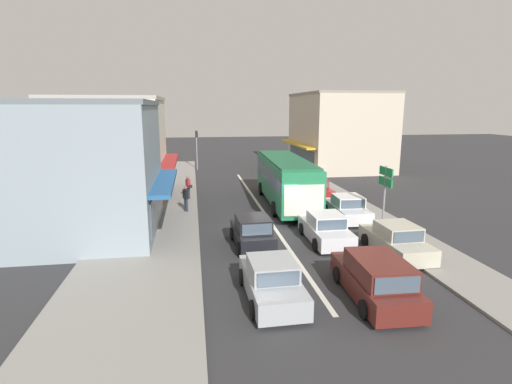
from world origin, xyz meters
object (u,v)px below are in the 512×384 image
(wagon_behind_bus_near, at_px, (376,279))
(traffic_light_downstreet, at_px, (197,143))
(sedan_queue_far_back, at_px, (272,281))
(parked_sedan_kerb_second, at_px, (347,208))
(directional_road_sign, at_px, (385,183))
(sedan_queue_gap_filler, at_px, (325,229))
(pedestrian_with_handbag_near, at_px, (188,186))
(parked_sedan_kerb_front, at_px, (396,241))
(hatchback_adjacent_lane_trail, at_px, (252,233))
(pedestrian_browsing_midblock, at_px, (186,197))
(city_bus, at_px, (285,178))
(parked_sedan_kerb_third, at_px, (314,189))

(wagon_behind_bus_near, bearing_deg, traffic_light_downstreet, 100.53)
(sedan_queue_far_back, height_order, parked_sedan_kerb_second, same)
(sedan_queue_far_back, height_order, directional_road_sign, directional_road_sign)
(sedan_queue_gap_filler, distance_m, pedestrian_with_handbag_near, 12.27)
(sedan_queue_far_back, xyz_separation_m, parked_sedan_kerb_front, (6.43, 3.32, 0.00))
(traffic_light_downstreet, bearing_deg, directional_road_sign, -67.92)
(hatchback_adjacent_lane_trail, xyz_separation_m, pedestrian_browsing_midblock, (-3.24, 6.77, 0.36))
(parked_sedan_kerb_front, height_order, parked_sedan_kerb_second, same)
(sedan_queue_far_back, relative_size, traffic_light_downstreet, 1.01)
(city_bus, bearing_deg, parked_sedan_kerb_second, -55.92)
(sedan_queue_far_back, relative_size, pedestrian_browsing_midblock, 2.60)
(wagon_behind_bus_near, xyz_separation_m, parked_sedan_kerb_second, (2.87, 9.89, -0.08))
(hatchback_adjacent_lane_trail, bearing_deg, wagon_behind_bus_near, -60.11)
(directional_road_sign, relative_size, pedestrian_with_handbag_near, 2.21)
(parked_sedan_kerb_third, xyz_separation_m, traffic_light_downstreet, (-8.40, 14.98, 2.19))
(wagon_behind_bus_near, relative_size, pedestrian_with_handbag_near, 2.80)
(sedan_queue_gap_filler, xyz_separation_m, parked_sedan_kerb_third, (2.41, 9.67, 0.00))
(hatchback_adjacent_lane_trail, height_order, pedestrian_with_handbag_near, pedestrian_with_handbag_near)
(parked_sedan_kerb_third, distance_m, directional_road_sign, 8.92)
(pedestrian_browsing_midblock, bearing_deg, wagon_behind_bus_near, -62.34)
(sedan_queue_gap_filler, relative_size, parked_sedan_kerb_front, 1.00)
(city_bus, distance_m, parked_sedan_kerb_third, 3.38)
(sedan_queue_gap_filler, distance_m, traffic_light_downstreet, 25.46)
(city_bus, height_order, pedestrian_browsing_midblock, city_bus)
(sedan_queue_far_back, relative_size, parked_sedan_kerb_third, 1.00)
(parked_sedan_kerb_front, relative_size, traffic_light_downstreet, 1.01)
(parked_sedan_kerb_front, relative_size, parked_sedan_kerb_second, 0.99)
(parked_sedan_kerb_second, distance_m, directional_road_sign, 3.51)
(city_bus, height_order, wagon_behind_bus_near, city_bus)
(parked_sedan_kerb_second, xyz_separation_m, directional_road_sign, (0.97, -2.68, 2.04))
(sedan_queue_gap_filler, xyz_separation_m, parked_sedan_kerb_front, (2.59, -2.22, 0.00))
(hatchback_adjacent_lane_trail, xyz_separation_m, directional_road_sign, (7.29, 1.21, 1.99))
(traffic_light_downstreet, height_order, directional_road_sign, traffic_light_downstreet)
(wagon_behind_bus_near, relative_size, pedestrian_browsing_midblock, 2.80)
(wagon_behind_bus_near, xyz_separation_m, sedan_queue_far_back, (-3.57, 0.60, -0.08))
(hatchback_adjacent_lane_trail, bearing_deg, sedan_queue_far_back, -91.34)
(hatchback_adjacent_lane_trail, distance_m, parked_sedan_kerb_second, 7.42)
(wagon_behind_bus_near, distance_m, traffic_light_downstreet, 31.39)
(parked_sedan_kerb_second, height_order, traffic_light_downstreet, traffic_light_downstreet)
(parked_sedan_kerb_third, bearing_deg, sedan_queue_gap_filler, -104.00)
(city_bus, height_order, parked_sedan_kerb_third, city_bus)
(sedan_queue_far_back, distance_m, sedan_queue_gap_filler, 6.74)
(city_bus, height_order, traffic_light_downstreet, traffic_light_downstreet)
(sedan_queue_gap_filler, bearing_deg, traffic_light_downstreet, 103.65)
(sedan_queue_far_back, distance_m, directional_road_sign, 10.14)
(parked_sedan_kerb_second, bearing_deg, wagon_behind_bus_near, -106.19)
(hatchback_adjacent_lane_trail, distance_m, wagon_behind_bus_near, 6.92)
(sedan_queue_far_back, bearing_deg, parked_sedan_kerb_second, 55.26)
(sedan_queue_far_back, xyz_separation_m, pedestrian_browsing_midblock, (-3.11, 12.17, 0.40))
(city_bus, distance_m, sedan_queue_far_back, 14.00)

